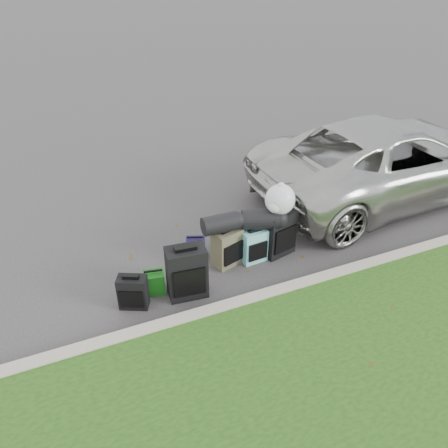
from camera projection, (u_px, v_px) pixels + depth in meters
name	position (u px, v px, depth m)	size (l,w,h in m)	color
ground	(235.00, 260.00, 6.64)	(120.00, 120.00, 0.00)	#383535
curb	(266.00, 297.00, 5.82)	(120.00, 0.18, 0.15)	#9E937F
suv	(389.00, 159.00, 8.03)	(2.39, 5.18, 1.44)	#B7B7B2
suitcase_small_black	(133.00, 292.00, 5.66)	(0.37, 0.21, 0.47)	black
suitcase_large_black_left	(187.00, 272.00, 5.78)	(0.52, 0.31, 0.75)	black
suitcase_olive	(227.00, 247.00, 6.41)	(0.42, 0.27, 0.58)	#44412D
suitcase_teal	(254.00, 246.00, 6.49)	(0.37, 0.22, 0.53)	#5AADAE
suitcase_large_black_right	(279.00, 233.00, 6.60)	(0.49, 0.29, 0.73)	black
tote_green	(154.00, 282.00, 5.95)	(0.28, 0.22, 0.31)	#176917
tote_navy	(196.00, 248.00, 6.65)	(0.28, 0.22, 0.30)	#1F1650
duffel_left	(220.00, 224.00, 6.16)	(0.27, 0.27, 0.51)	black
duffel_right	(260.00, 220.00, 6.33)	(0.30, 0.30, 0.54)	black
trash_bag	(280.00, 199.00, 6.27)	(0.44, 0.44, 0.44)	white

